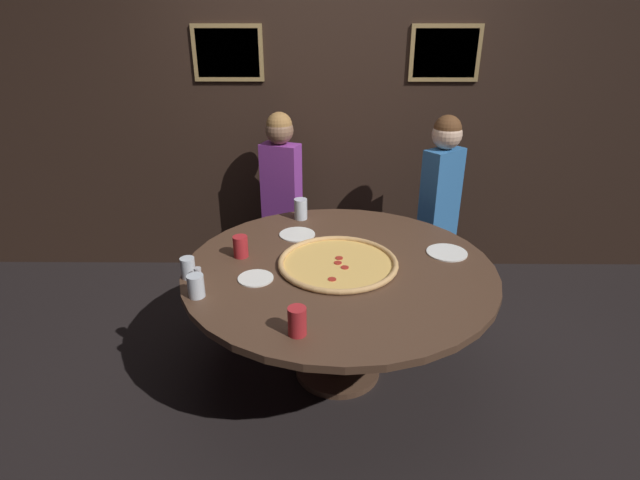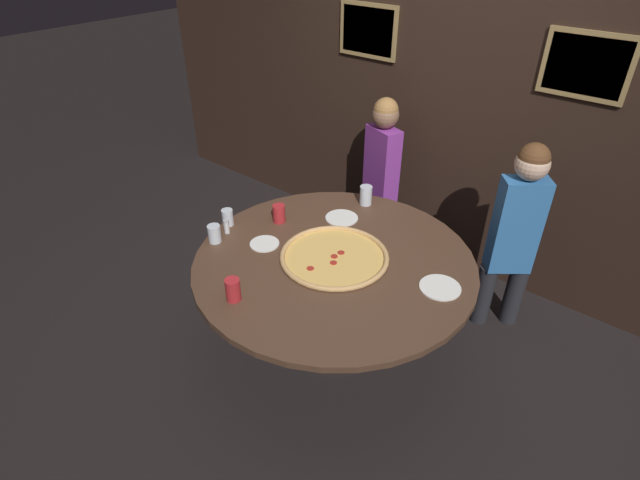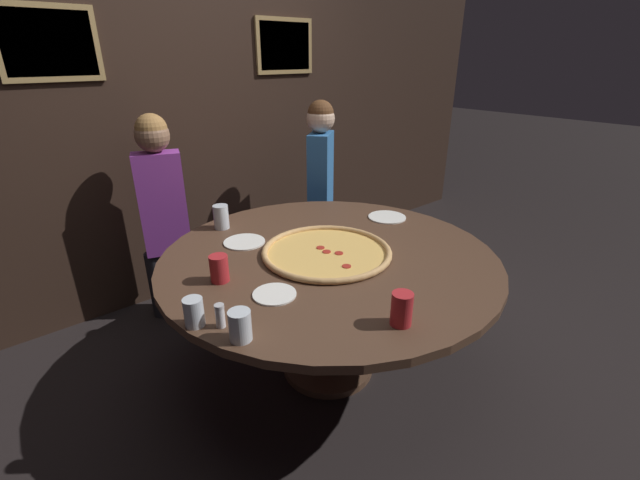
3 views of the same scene
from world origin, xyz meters
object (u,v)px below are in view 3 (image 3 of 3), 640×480
at_px(drink_cup_near_right, 240,326).
at_px(diner_centre_back, 163,208).
at_px(drink_cup_beside_pizza, 219,269).
at_px(drink_cup_near_left, 194,312).
at_px(white_plate_beside_cup, 274,294).
at_px(white_plate_right_side, 244,242).
at_px(giant_pizza, 327,252).
at_px(diner_side_left, 321,181).
at_px(dining_table, 329,274).
at_px(white_plate_left_side, 387,217).
at_px(condiment_shaker, 220,316).
at_px(drink_cup_far_right, 221,217).
at_px(drink_cup_front_edge, 402,309).

height_order(drink_cup_near_right, diner_centre_back, diner_centre_back).
height_order(drink_cup_beside_pizza, diner_centre_back, diner_centre_back).
relative_size(drink_cup_near_left, white_plate_beside_cup, 0.60).
bearing_deg(white_plate_right_side, giant_pizza, -58.40).
bearing_deg(drink_cup_near_left, white_plate_right_side, 45.07).
bearing_deg(diner_side_left, white_plate_beside_cup, 4.05).
xyz_separation_m(dining_table, white_plate_left_side, (0.64, 0.16, 0.12)).
height_order(dining_table, white_plate_left_side, white_plate_left_side).
xyz_separation_m(giant_pizza, drink_cup_near_right, (-0.71, -0.34, 0.05)).
bearing_deg(drink_cup_near_left, drink_cup_near_right, -65.51).
height_order(drink_cup_near_right, condiment_shaker, drink_cup_near_right).
relative_size(drink_cup_near_right, white_plate_right_side, 0.52).
distance_m(giant_pizza, white_plate_right_side, 0.48).
height_order(dining_table, drink_cup_far_right, drink_cup_far_right).
height_order(white_plate_beside_cup, diner_centre_back, diner_centre_back).
bearing_deg(drink_cup_far_right, white_plate_left_side, -30.66).
relative_size(white_plate_right_side, condiment_shaker, 2.35).
xyz_separation_m(white_plate_right_side, white_plate_beside_cup, (-0.19, -0.57, 0.00)).
bearing_deg(drink_cup_front_edge, drink_cup_far_right, 91.81).
bearing_deg(diner_side_left, drink_cup_far_right, -23.45).
relative_size(white_plate_right_side, white_plate_left_side, 0.96).
xyz_separation_m(drink_cup_far_right, condiment_shaker, (-0.49, -0.90, -0.02)).
xyz_separation_m(drink_cup_near_right, diner_side_left, (1.48, 1.29, -0.01)).
xyz_separation_m(drink_cup_beside_pizza, diner_centre_back, (0.15, 1.04, -0.02)).
height_order(condiment_shaker, diner_centre_back, diner_centre_back).
height_order(giant_pizza, white_plate_left_side, giant_pizza).
relative_size(drink_cup_far_right, white_plate_beside_cup, 0.74).
height_order(drink_cup_near_right, drink_cup_near_left, drink_cup_near_right).
xyz_separation_m(white_plate_left_side, condiment_shaker, (-1.38, -0.38, 0.05)).
bearing_deg(white_plate_left_side, drink_cup_beside_pizza, -177.55).
distance_m(dining_table, giant_pizza, 0.13).
bearing_deg(diner_centre_back, diner_side_left, -169.55).
distance_m(drink_cup_beside_pizza, white_plate_right_side, 0.44).
relative_size(drink_cup_far_right, drink_cup_front_edge, 1.05).
bearing_deg(white_plate_right_side, drink_cup_near_left, -134.93).
distance_m(white_plate_right_side, white_plate_beside_cup, 0.60).
bearing_deg(drink_cup_near_right, drink_cup_far_right, 64.92).
bearing_deg(white_plate_right_side, drink_cup_far_right, 87.55).
bearing_deg(white_plate_left_side, condiment_shaker, -164.73).
distance_m(drink_cup_near_left, white_plate_left_side, 1.48).
bearing_deg(white_plate_right_side, drink_cup_front_edge, -87.10).
bearing_deg(diner_centre_back, drink_cup_beside_pizza, 101.35).
distance_m(dining_table, condiment_shaker, 0.79).
bearing_deg(drink_cup_front_edge, diner_centre_back, 96.68).
relative_size(drink_cup_near_right, drink_cup_beside_pizza, 0.93).
xyz_separation_m(dining_table, diner_centre_back, (-0.41, 1.15, 0.15)).
relative_size(drink_cup_beside_pizza, condiment_shaker, 1.30).
xyz_separation_m(white_plate_left_side, diner_centre_back, (-1.05, 0.99, 0.04)).
bearing_deg(diner_centre_back, condiment_shaker, 96.34).
height_order(white_plate_left_side, diner_side_left, diner_side_left).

